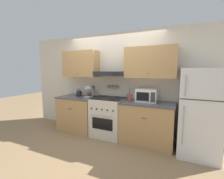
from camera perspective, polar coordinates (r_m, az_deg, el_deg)
name	(u,v)px	position (r m, az deg, el deg)	size (l,w,h in m)	color
ground_plane	(102,141)	(3.65, -3.94, -18.97)	(16.00, 16.00, 0.00)	#937551
wall_back	(114,77)	(3.85, 0.73, 4.61)	(5.20, 0.46, 2.55)	beige
counter_left	(79,113)	(4.21, -12.64, -8.81)	(1.01, 0.68, 0.92)	tan
counter_right	(147,123)	(3.48, 13.16, -12.23)	(1.14, 0.68, 0.92)	tan
stove_range	(108,117)	(3.76, -1.49, -10.26)	(0.76, 0.67, 1.03)	beige
refrigerator	(198,112)	(3.29, 30.07, -7.49)	(0.69, 0.77, 1.65)	white
tea_kettle	(79,93)	(4.16, -12.44, -1.40)	(0.19, 0.15, 0.20)	#232326
coffee_maker	(90,91)	(3.98, -8.28, -0.72)	(0.17, 0.24, 0.28)	#ADAFB5
microwave	(147,95)	(3.42, 13.14, -2.17)	(0.44, 0.40, 0.28)	white
utensil_crock	(130,97)	(3.51, 6.77, -2.78)	(0.11, 0.11, 0.31)	#B24C42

